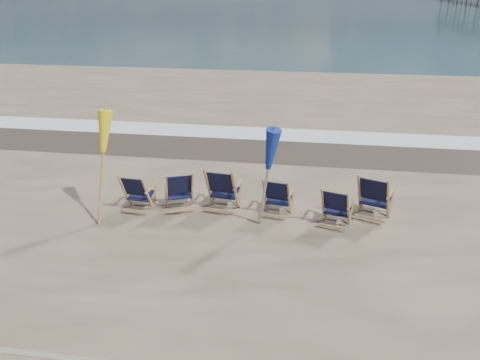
{
  "coord_description": "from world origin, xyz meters",
  "views": [
    {
      "loc": [
        1.34,
        -6.7,
        4.77
      ],
      "look_at": [
        0.0,
        2.2,
        0.9
      ],
      "focal_mm": 35.0,
      "sensor_mm": 36.0,
      "label": 1
    }
  ],
  "objects": [
    {
      "name": "beach_chair_1",
      "position": [
        -1.09,
        2.39,
        0.5
      ],
      "size": [
        0.86,
        0.91,
        1.01
      ],
      "primitive_type": null,
      "rotation": [
        0.0,
        0.0,
        3.52
      ],
      "color": "black",
      "rests_on": "ground"
    },
    {
      "name": "beach_chair_2",
      "position": [
        -0.14,
        2.38,
        0.54
      ],
      "size": [
        0.78,
        0.86,
        1.08
      ],
      "primitive_type": null,
      "rotation": [
        0.0,
        0.0,
        3.02
      ],
      "color": "black",
      "rests_on": "ground"
    },
    {
      "name": "beach_chair_5",
      "position": [
        3.08,
        2.41,
        0.54
      ],
      "size": [
        0.93,
        0.98,
        1.08
      ],
      "primitive_type": null,
      "rotation": [
        0.0,
        0.0,
        2.78
      ],
      "color": "black",
      "rests_on": "ground"
    },
    {
      "name": "beach_chair_3",
      "position": [
        1.04,
        2.3,
        0.48
      ],
      "size": [
        0.72,
        0.78,
        0.96
      ],
      "primitive_type": null,
      "rotation": [
        0.0,
        0.0,
        2.98
      ],
      "color": "black",
      "rests_on": "ground"
    },
    {
      "name": "umbrella_yellow",
      "position": [
        -2.8,
        1.66,
        1.86
      ],
      "size": [
        0.3,
        0.3,
        2.4
      ],
      "color": "#AF814E",
      "rests_on": "ground"
    },
    {
      "name": "umbrella_blue",
      "position": [
        0.58,
        1.84,
        1.7
      ],
      "size": [
        0.3,
        0.3,
        2.23
      ],
      "color": "#A5A5AD",
      "rests_on": "ground"
    },
    {
      "name": "wet_sand_strip",
      "position": [
        0.0,
        6.8,
        0.0
      ],
      "size": [
        200.0,
        2.6,
        0.0
      ],
      "primitive_type": "cube",
      "color": "#42362A",
      "rests_on": "ground"
    },
    {
      "name": "surf_foam",
      "position": [
        0.0,
        8.3,
        0.0
      ],
      "size": [
        200.0,
        1.4,
        0.01
      ],
      "primitive_type": "cube",
      "color": "silver",
      "rests_on": "ground"
    },
    {
      "name": "beach_chair_4",
      "position": [
        2.25,
        1.97,
        0.47
      ],
      "size": [
        0.77,
        0.82,
        0.94
      ],
      "primitive_type": null,
      "rotation": [
        0.0,
        0.0,
        2.85
      ],
      "color": "black",
      "rests_on": "ground"
    },
    {
      "name": "beach_chair_0",
      "position": [
        -2.02,
        2.07,
        0.48
      ],
      "size": [
        0.67,
        0.74,
        0.96
      ],
      "primitive_type": null,
      "rotation": [
        0.0,
        0.0,
        3.05
      ],
      "color": "black",
      "rests_on": "ground"
    }
  ]
}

